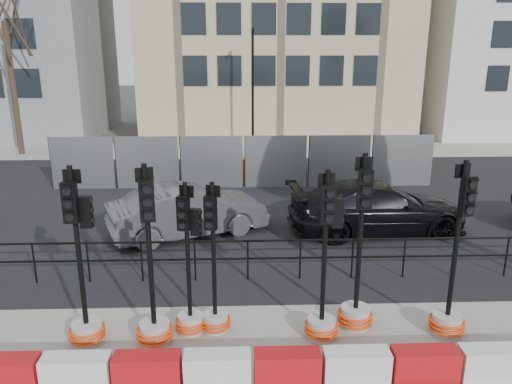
{
  "coord_description": "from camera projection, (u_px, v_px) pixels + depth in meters",
  "views": [
    {
      "loc": [
        -0.17,
        -9.25,
        5.21
      ],
      "look_at": [
        0.25,
        3.0,
        1.6
      ],
      "focal_mm": 35.0,
      "sensor_mm": 36.0,
      "label": 1
    }
  ],
  "objects": [
    {
      "name": "ground",
      "position": [
        249.0,
        307.0,
        10.35
      ],
      "size": [
        120.0,
        120.0,
        0.0
      ],
      "primitive_type": "plane",
      "color": "#51514C",
      "rests_on": "ground"
    },
    {
      "name": "road",
      "position": [
        245.0,
        203.0,
        17.05
      ],
      "size": [
        40.0,
        14.0,
        0.03
      ],
      "primitive_type": "cube",
      "color": "black",
      "rests_on": "ground"
    },
    {
      "name": "sidewalk_far",
      "position": [
        243.0,
        150.0,
        25.68
      ],
      "size": [
        40.0,
        4.0,
        0.02
      ],
      "primitive_type": "cube",
      "color": "gray",
      "rests_on": "ground"
    },
    {
      "name": "building_grey",
      "position": [
        0.0,
        13.0,
        28.99
      ],
      "size": [
        11.0,
        9.06,
        14.0
      ],
      "color": "gray",
      "rests_on": "ground"
    },
    {
      "name": "kerb_railing",
      "position": [
        248.0,
        253.0,
        11.3
      ],
      "size": [
        18.0,
        0.04,
        1.0
      ],
      "color": "black",
      "rests_on": "ground"
    },
    {
      "name": "heras_fencing",
      "position": [
        258.0,
        166.0,
        19.64
      ],
      "size": [
        14.33,
        1.72,
        2.0
      ],
      "color": "gray",
      "rests_on": "ground"
    },
    {
      "name": "lamp_post_far",
      "position": [
        253.0,
        89.0,
        23.81
      ],
      "size": [
        0.12,
        0.56,
        6.0
      ],
      "color": "black",
      "rests_on": "ground"
    },
    {
      "name": "tree_bare_far",
      "position": [
        3.0,
        13.0,
        22.97
      ],
      "size": [
        2.0,
        2.0,
        9.0
      ],
      "color": "#473828",
      "rests_on": "ground"
    },
    {
      "name": "barrier_row",
      "position": [
        253.0,
        378.0,
        7.56
      ],
      "size": [
        12.55,
        0.5,
        0.8
      ],
      "color": "red",
      "rests_on": "ground"
    },
    {
      "name": "traffic_signal_b",
      "position": [
        84.0,
        304.0,
        8.88
      ],
      "size": [
        0.65,
        0.65,
        3.32
      ],
      "rotation": [
        0.0,
        0.0,
        -0.06
      ],
      "color": "beige",
      "rests_on": "ground"
    },
    {
      "name": "traffic_signal_c",
      "position": [
        153.0,
        309.0,
        8.9
      ],
      "size": [
        0.66,
        0.66,
        3.35
      ],
      "rotation": [
        0.0,
        0.0,
        0.28
      ],
      "color": "beige",
      "rests_on": "ground"
    },
    {
      "name": "traffic_signal_d",
      "position": [
        190.0,
        299.0,
        9.23
      ],
      "size": [
        0.58,
        0.58,
        2.94
      ],
      "rotation": [
        0.0,
        0.0,
        -0.33
      ],
      "color": "beige",
      "rests_on": "ground"
    },
    {
      "name": "traffic_signal_e",
      "position": [
        215.0,
        302.0,
        9.31
      ],
      "size": [
        0.58,
        0.58,
        2.93
      ],
      "rotation": [
        0.0,
        0.0,
        -0.28
      ],
      "color": "beige",
      "rests_on": "ground"
    },
    {
      "name": "traffic_signal_f",
      "position": [
        323.0,
        301.0,
        9.03
      ],
      "size": [
        0.63,
        0.63,
        3.21
      ],
      "rotation": [
        0.0,
        0.0,
        0.11
      ],
      "color": "beige",
      "rests_on": "ground"
    },
    {
      "name": "traffic_signal_g",
      "position": [
        357.0,
        294.0,
        9.41
      ],
      "size": [
        0.67,
        0.67,
        3.42
      ],
      "rotation": [
        0.0,
        0.0,
        -0.01
      ],
      "color": "beige",
      "rests_on": "ground"
    },
    {
      "name": "traffic_signal_h",
      "position": [
        450.0,
        301.0,
        9.18
      ],
      "size": [
        0.66,
        0.66,
        3.35
      ],
      "rotation": [
        0.0,
        0.0,
        0.3
      ],
      "color": "beige",
      "rests_on": "ground"
    },
    {
      "name": "car_b",
      "position": [
        188.0,
        211.0,
        14.05
      ],
      "size": [
        4.75,
        5.54,
        1.46
      ],
      "primitive_type": "imported",
      "rotation": [
        0.0,
        0.0,
        1.98
      ],
      "color": "#4C4B50",
      "rests_on": "ground"
    },
    {
      "name": "car_c",
      "position": [
        377.0,
        207.0,
        14.32
      ],
      "size": [
        3.02,
        5.47,
        1.48
      ],
      "primitive_type": "imported",
      "rotation": [
        0.0,
        0.0,
        1.66
      ],
      "color": "black",
      "rests_on": "ground"
    }
  ]
}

